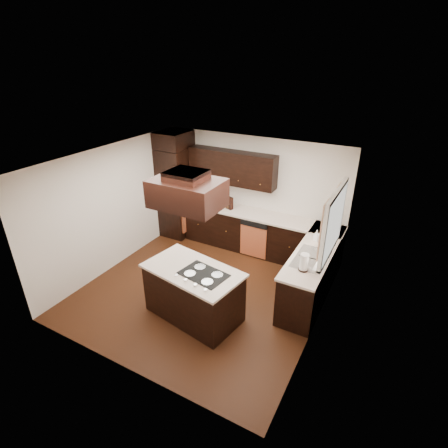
{
  "coord_description": "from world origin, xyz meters",
  "views": [
    {
      "loc": [
        2.91,
        -4.56,
        4.04
      ],
      "look_at": [
        0.1,
        0.6,
        1.15
      ],
      "focal_mm": 28.0,
      "sensor_mm": 36.0,
      "label": 1
    }
  ],
  "objects": [
    {
      "name": "range_hood",
      "position": [
        0.1,
        -0.55,
        2.16
      ],
      "size": [
        1.05,
        0.72,
        0.42
      ],
      "primitive_type": "cube",
      "color": "black",
      "rests_on": "ceiling"
    },
    {
      "name": "wall_left",
      "position": [
        -2.11,
        0.0,
        1.25
      ],
      "size": [
        0.02,
        4.2,
        2.5
      ],
      "primitive_type": "cube",
      "color": "white",
      "rests_on": "ground"
    },
    {
      "name": "blender_pitcher",
      "position": [
        -0.93,
        1.74,
        1.15
      ],
      "size": [
        0.13,
        0.13,
        0.26
      ],
      "primitive_type": "cone",
      "color": "silver",
      "rests_on": "blender_base"
    },
    {
      "name": "curtain_right",
      "position": [
        2.01,
        0.97,
        1.7
      ],
      "size": [
        0.02,
        0.34,
        0.9
      ],
      "primitive_type": "cube",
      "color": "#FFE5C4",
      "rests_on": "wall_right"
    },
    {
      "name": "countertop_right",
      "position": [
        1.79,
        0.9,
        0.9
      ],
      "size": [
        0.63,
        2.4,
        0.04
      ],
      "primitive_type": "cube",
      "color": "#F3DBC9",
      "rests_on": "base_cabinets_right"
    },
    {
      "name": "upper_cabinets",
      "position": [
        -0.43,
        1.93,
        1.81
      ],
      "size": [
        2.0,
        0.34,
        0.72
      ],
      "primitive_type": "cube",
      "color": "black",
      "rests_on": "wall_back"
    },
    {
      "name": "base_cabinets_back",
      "position": [
        0.03,
        1.8,
        0.44
      ],
      "size": [
        2.93,
        0.6,
        0.88
      ],
      "primitive_type": "cube",
      "color": "black",
      "rests_on": "floor"
    },
    {
      "name": "floor",
      "position": [
        0.0,
        0.0,
        -0.01
      ],
      "size": [
        4.2,
        4.2,
        0.02
      ],
      "primitive_type": "cube",
      "color": "#4F2611",
      "rests_on": "ground"
    },
    {
      "name": "wall_oven_face",
      "position": [
        -1.43,
        1.71,
        1.12
      ],
      "size": [
        0.05,
        0.62,
        0.78
      ],
      "primitive_type": "cube",
      "color": "#D06138",
      "rests_on": "oven_column"
    },
    {
      "name": "island_top",
      "position": [
        0.22,
        -0.68,
        0.9
      ],
      "size": [
        1.72,
        1.15,
        0.04
      ],
      "primitive_type": "cube",
      "rotation": [
        0.0,
        0.0,
        -0.17
      ],
      "color": "#F3DBC9",
      "rests_on": "island"
    },
    {
      "name": "dishwasher_front",
      "position": [
        0.33,
        1.5,
        0.4
      ],
      "size": [
        0.6,
        0.05,
        0.72
      ],
      "primitive_type": "cube",
      "color": "#D06138",
      "rests_on": "floor"
    },
    {
      "name": "hood_duct",
      "position": [
        0.1,
        -0.55,
        2.44
      ],
      "size": [
        0.55,
        0.5,
        0.13
      ],
      "primitive_type": "cube",
      "color": "black",
      "rests_on": "ceiling"
    },
    {
      "name": "paper_towel",
      "position": [
        1.79,
        0.14,
        1.07
      ],
      "size": [
        0.17,
        0.17,
        0.3
      ],
      "primitive_type": "cylinder",
      "rotation": [
        0.0,
        0.0,
        -0.3
      ],
      "color": "white",
      "rests_on": "countertop_right"
    },
    {
      "name": "cooktop",
      "position": [
        0.45,
        -0.72,
        0.93
      ],
      "size": [
        0.8,
        0.6,
        0.01
      ],
      "primitive_type": "cube",
      "rotation": [
        0.0,
        0.0,
        -0.17
      ],
      "color": "black",
      "rests_on": "island_top"
    },
    {
      "name": "wall_front",
      "position": [
        0.0,
        -2.11,
        1.25
      ],
      "size": [
        4.2,
        0.02,
        2.5
      ],
      "primitive_type": "cube",
      "color": "white",
      "rests_on": "ground"
    },
    {
      "name": "wall_right",
      "position": [
        2.11,
        0.0,
        1.25
      ],
      "size": [
        0.02,
        4.2,
        2.5
      ],
      "primitive_type": "cube",
      "color": "white",
      "rests_on": "ground"
    },
    {
      "name": "blender_base",
      "position": [
        -0.93,
        1.74,
        0.97
      ],
      "size": [
        0.15,
        0.15,
        0.1
      ],
      "primitive_type": "cylinder",
      "color": "silver",
      "rests_on": "countertop_back"
    },
    {
      "name": "window_pane",
      "position": [
        2.1,
        0.55,
        1.65
      ],
      "size": [
        0.0,
        1.2,
        1.0
      ],
      "primitive_type": "cube",
      "color": "white",
      "rests_on": "wall_right"
    },
    {
      "name": "base_cabinets_right",
      "position": [
        1.8,
        0.9,
        0.44
      ],
      "size": [
        0.6,
        2.4,
        0.88
      ],
      "primitive_type": "cube",
      "color": "black",
      "rests_on": "floor"
    },
    {
      "name": "mixing_bowl",
      "position": [
        -1.32,
        1.8,
        0.95
      ],
      "size": [
        0.24,
        0.24,
        0.06
      ],
      "primitive_type": "imported",
      "rotation": [
        0.0,
        0.0,
        0.07
      ],
      "color": "white",
      "rests_on": "countertop_back"
    },
    {
      "name": "window_frame",
      "position": [
        2.07,
        0.55,
        1.65
      ],
      "size": [
        0.06,
        1.32,
        1.12
      ],
      "primitive_type": "cube",
      "color": "white",
      "rests_on": "wall_right"
    },
    {
      "name": "island",
      "position": [
        0.22,
        -0.68,
        0.44
      ],
      "size": [
        1.65,
        1.08,
        0.88
      ],
      "primitive_type": "cube",
      "rotation": [
        0.0,
        0.0,
        -0.17
      ],
      "color": "black",
      "rests_on": "floor"
    },
    {
      "name": "oven_column",
      "position": [
        -1.78,
        1.71,
        1.06
      ],
      "size": [
        0.65,
        0.75,
        2.12
      ],
      "primitive_type": "cube",
      "color": "black",
      "rests_on": "floor"
    },
    {
      "name": "curtain_left",
      "position": [
        2.01,
        0.13,
        1.7
      ],
      "size": [
        0.02,
        0.34,
        0.9
      ],
      "primitive_type": "cube",
      "color": "#FFE5C4",
      "rests_on": "wall_right"
    },
    {
      "name": "countertop_back",
      "position": [
        0.03,
        1.79,
        0.9
      ],
      "size": [
        2.93,
        0.63,
        0.04
      ],
      "primitive_type": "cube",
      "color": "#F3DBC9",
      "rests_on": "base_cabinets_back"
    },
    {
      "name": "ceiling",
      "position": [
        0.0,
        0.0,
        2.51
      ],
      "size": [
        4.2,
        4.2,
        0.02
      ],
      "primitive_type": "cube",
      "color": "white",
      "rests_on": "ground"
    },
    {
      "name": "soap_bottle",
      "position": [
        1.7,
        1.22,
        1.02
      ],
      "size": [
        0.11,
        0.11,
        0.21
      ],
      "primitive_type": "imported",
      "rotation": [
        0.0,
        0.0,
        -0.19
      ],
      "color": "white",
      "rests_on": "countertop_right"
    },
    {
      "name": "sink_rim",
      "position": [
        1.8,
        0.55,
        0.92
      ],
      "size": [
        0.52,
        0.84,
        0.01
      ],
      "primitive_type": "cube",
      "color": "silver",
      "rests_on": "countertop_right"
    },
    {
      "name": "spice_rack",
      "position": [
        -0.46,
        1.77,
        1.06
      ],
      "size": [
        0.34,
        0.19,
        0.28
      ],
      "primitive_type": "cube",
      "rotation": [
        0.0,
        0.0,
        -0.35
      ],
      "color": "black",
      "rests_on": "countertop_back"
    },
    {
      "name": "wall_back",
      "position": [
        0.0,
        2.11,
        1.25
      ],
      "size": [
        4.2,
        0.02,
        2.5
      ],
      "primitive_type": "cube",
      "color": "white",
      "rests_on": "ground"
    }
  ]
}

